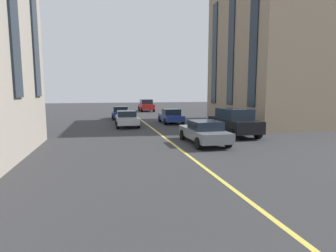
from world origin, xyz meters
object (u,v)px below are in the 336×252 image
(car_silver_far, at_px, (127,118))
(car_blue_trailing, at_px, (121,113))
(car_blue_parked_a, at_px, (171,116))
(car_grey_near, at_px, (204,132))
(car_red_oncoming, at_px, (146,105))
(car_black_mid, at_px, (234,122))

(car_silver_far, relative_size, car_blue_trailing, 1.13)
(car_blue_parked_a, xyz_separation_m, car_grey_near, (-10.55, 0.62, 0.00))
(car_blue_trailing, relative_size, car_red_oncoming, 0.83)
(car_silver_far, height_order, car_red_oncoming, car_red_oncoming)
(car_black_mid, relative_size, car_red_oncoming, 1.00)
(car_silver_far, relative_size, car_blue_parked_a, 1.13)
(car_grey_near, bearing_deg, car_silver_far, 22.40)
(car_black_mid, xyz_separation_m, car_red_oncoming, (25.00, 2.34, 0.00))
(car_grey_near, bearing_deg, car_red_oncoming, -1.60)
(car_black_mid, bearing_deg, car_grey_near, 126.93)
(car_blue_trailing, bearing_deg, car_grey_near, -166.14)
(car_grey_near, distance_m, car_black_mid, 3.89)
(car_silver_far, distance_m, car_blue_parked_a, 4.61)
(car_silver_far, distance_m, car_blue_trailing, 6.73)
(car_blue_parked_a, bearing_deg, car_blue_trailing, 40.44)
(car_silver_far, distance_m, car_grey_near, 9.89)
(car_blue_parked_a, relative_size, car_red_oncoming, 0.83)
(car_blue_trailing, xyz_separation_m, car_blue_parked_a, (-5.33, -4.54, 0.00))
(car_black_mid, distance_m, car_red_oncoming, 25.11)
(car_blue_parked_a, distance_m, car_red_oncoming, 16.78)
(car_black_mid, bearing_deg, car_blue_trailing, 27.39)
(car_black_mid, bearing_deg, car_blue_parked_a, 16.79)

